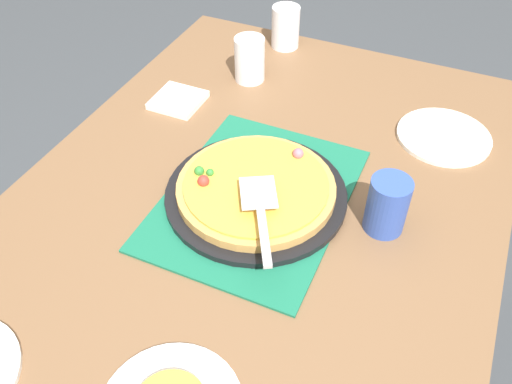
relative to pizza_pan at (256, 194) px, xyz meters
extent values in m
plane|color=#3D4247|center=(0.00, 0.00, -0.76)|extent=(8.00, 8.00, 0.00)
cube|color=brown|center=(0.00, 0.00, -0.03)|extent=(1.40, 1.00, 0.03)
cube|color=brown|center=(0.64, -0.44, -0.40)|extent=(0.07, 0.07, 0.72)
cube|color=brown|center=(0.64, 0.44, -0.40)|extent=(0.07, 0.07, 0.72)
cube|color=#196B4C|center=(0.00, 0.00, -0.01)|extent=(0.48, 0.36, 0.01)
cylinder|color=black|center=(0.00, 0.00, 0.00)|extent=(0.38, 0.38, 0.01)
cylinder|color=tan|center=(0.00, 0.00, 0.02)|extent=(0.33, 0.33, 0.02)
cylinder|color=gold|center=(0.00, 0.00, 0.03)|extent=(0.30, 0.30, 0.01)
sphere|color=#338433|center=(-0.02, 0.12, 0.04)|extent=(0.02, 0.02, 0.02)
sphere|color=#B76675|center=(-0.03, 0.00, 0.04)|extent=(0.02, 0.02, 0.02)
sphere|color=#B76675|center=(0.12, -0.05, 0.04)|extent=(0.02, 0.02, 0.02)
sphere|color=#338433|center=(-0.01, 0.10, 0.04)|extent=(0.02, 0.02, 0.02)
sphere|color=#B76675|center=(-0.03, -0.04, 0.04)|extent=(0.02, 0.02, 0.02)
sphere|color=red|center=(-0.04, 0.10, 0.04)|extent=(0.02, 0.02, 0.02)
sphere|color=red|center=(-0.02, -0.02, 0.04)|extent=(0.02, 0.02, 0.02)
cylinder|color=white|center=(0.37, -0.32, -0.01)|extent=(0.22, 0.22, 0.01)
cylinder|color=white|center=(0.42, 0.20, 0.05)|extent=(0.08, 0.08, 0.12)
cylinder|color=#3351AD|center=(0.03, -0.26, 0.05)|extent=(0.08, 0.08, 0.12)
cylinder|color=white|center=(0.62, 0.18, 0.05)|extent=(0.08, 0.08, 0.12)
cube|color=silver|center=(-0.04, -0.02, 0.05)|extent=(0.11, 0.10, 0.00)
cube|color=#B2B2B7|center=(-0.14, -0.08, 0.05)|extent=(0.13, 0.08, 0.01)
cube|color=white|center=(0.24, 0.33, -0.01)|extent=(0.12, 0.12, 0.02)
camera|label=1|loc=(-0.74, -0.33, 0.79)|focal=37.98mm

